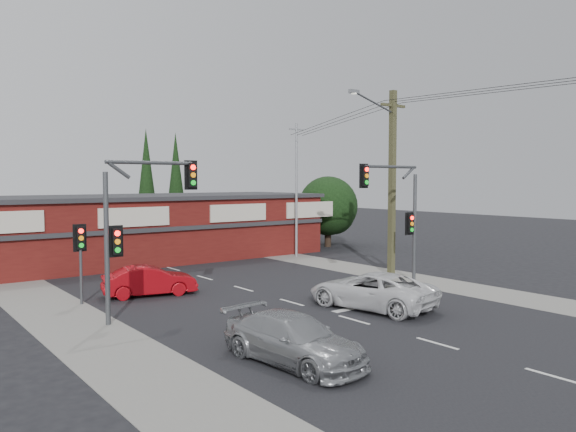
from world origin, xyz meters
TOP-DOWN VIEW (x-y plane):
  - ground at (0.00, 0.00)m, footprint 120.00×120.00m
  - road_strip at (0.00, 5.00)m, footprint 14.00×70.00m
  - verge_left at (-8.50, 5.00)m, footprint 3.00×70.00m
  - verge_right at (8.50, 5.00)m, footprint 3.00×70.00m
  - stop_line at (3.50, -1.50)m, footprint 6.50×0.35m
  - white_suv at (1.94, -1.88)m, footprint 3.44×5.70m
  - silver_suv at (-4.79, -5.36)m, footprint 2.47×4.95m
  - red_sedan at (-4.21, 5.92)m, footprint 4.33×2.34m
  - lane_dashes at (0.00, -0.98)m, footprint 0.12×35.63m
  - shop_building at (-0.99, 16.99)m, footprint 27.30×8.40m
  - tree_cluster at (14.69, 15.44)m, footprint 5.90×5.10m
  - conifer_near at (3.50, 24.00)m, footprint 1.80×1.80m
  - conifer_far at (7.00, 26.00)m, footprint 1.80×1.80m
  - traffic_mast_left at (-6.43, 2.00)m, footprint 3.77×0.27m
  - traffic_mast_right at (6.86, 1.00)m, footprint 3.96×0.27m
  - pedestal_signal at (-7.20, 6.01)m, footprint 0.55×0.27m
  - utility_pole at (8.36, 2.99)m, footprint 4.38×0.59m
  - steel_pole at (9.00, 12.00)m, footprint 1.20×0.16m
  - power_lines at (8.47, -2.47)m, footprint 2.01×29.00m

SIDE VIEW (x-z plane):
  - ground at x=0.00m, z-range 0.00..0.00m
  - road_strip at x=0.00m, z-range 0.00..0.01m
  - verge_left at x=-8.50m, z-range 0.00..0.02m
  - verge_right at x=8.50m, z-range 0.00..0.02m
  - stop_line at x=3.50m, z-range 0.01..0.02m
  - lane_dashes at x=0.00m, z-range 0.01..0.02m
  - red_sedan at x=-4.21m, z-range 0.00..1.35m
  - silver_suv at x=-4.79m, z-range 0.00..1.38m
  - white_suv at x=1.94m, z-range 0.00..1.48m
  - shop_building at x=-0.99m, z-range 0.02..4.25m
  - pedestal_signal at x=-7.20m, z-range 0.72..4.09m
  - tree_cluster at x=14.69m, z-range 0.15..5.65m
  - traffic_mast_left at x=-6.43m, z-range 0.94..6.92m
  - traffic_mast_right at x=6.86m, z-range 0.96..6.93m
  - steel_pole at x=9.00m, z-range 0.20..9.20m
  - utility_pole at x=8.36m, z-range 0.40..10.40m
  - conifer_near at x=3.50m, z-range 0.85..10.10m
  - conifer_far at x=7.00m, z-range 0.85..10.10m
  - power_lines at x=8.47m, z-range 8.43..9.65m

